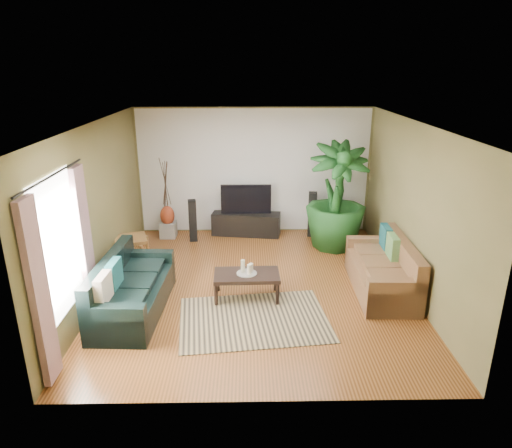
{
  "coord_description": "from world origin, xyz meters",
  "views": [
    {
      "loc": [
        -0.13,
        -6.86,
        3.54
      ],
      "look_at": [
        0.0,
        0.2,
        1.05
      ],
      "focal_mm": 32.0,
      "sensor_mm": 36.0,
      "label": 1
    }
  ],
  "objects_px": {
    "television": "(246,199)",
    "vase": "(167,216)",
    "speaker_left": "(193,221)",
    "speaker_right": "(312,214)",
    "potted_plant": "(337,196)",
    "coffee_table": "(247,286)",
    "tv_stand": "(246,224)",
    "pedestal": "(168,230)",
    "sofa_right": "(382,266)",
    "sofa_left": "(133,285)",
    "side_table": "(132,253)"
  },
  "relations": [
    {
      "from": "sofa_right",
      "to": "coffee_table",
      "type": "relative_size",
      "value": 1.84
    },
    {
      "from": "pedestal",
      "to": "side_table",
      "type": "xyz_separation_m",
      "value": [
        -0.4,
        -1.57,
        0.13
      ]
    },
    {
      "from": "speaker_left",
      "to": "speaker_right",
      "type": "bearing_deg",
      "value": -3.6
    },
    {
      "from": "sofa_left",
      "to": "pedestal",
      "type": "distance_m",
      "value": 3.14
    },
    {
      "from": "sofa_left",
      "to": "side_table",
      "type": "bearing_deg",
      "value": 17.03
    },
    {
      "from": "speaker_right",
      "to": "vase",
      "type": "height_order",
      "value": "speaker_right"
    },
    {
      "from": "sofa_right",
      "to": "potted_plant",
      "type": "bearing_deg",
      "value": -165.31
    },
    {
      "from": "coffee_table",
      "to": "potted_plant",
      "type": "height_order",
      "value": "potted_plant"
    },
    {
      "from": "speaker_right",
      "to": "pedestal",
      "type": "height_order",
      "value": "speaker_right"
    },
    {
      "from": "sofa_right",
      "to": "speaker_right",
      "type": "xyz_separation_m",
      "value": [
        -0.8,
        2.54,
        0.06
      ]
    },
    {
      "from": "pedestal",
      "to": "side_table",
      "type": "distance_m",
      "value": 1.63
    },
    {
      "from": "coffee_table",
      "to": "sofa_right",
      "type": "bearing_deg",
      "value": 4.59
    },
    {
      "from": "pedestal",
      "to": "side_table",
      "type": "bearing_deg",
      "value": -104.32
    },
    {
      "from": "potted_plant",
      "to": "side_table",
      "type": "height_order",
      "value": "potted_plant"
    },
    {
      "from": "potted_plant",
      "to": "coffee_table",
      "type": "bearing_deg",
      "value": -129.92
    },
    {
      "from": "pedestal",
      "to": "sofa_left",
      "type": "bearing_deg",
      "value": -90.04
    },
    {
      "from": "coffee_table",
      "to": "side_table",
      "type": "bearing_deg",
      "value": 149.36
    },
    {
      "from": "tv_stand",
      "to": "vase",
      "type": "bearing_deg",
      "value": -167.4
    },
    {
      "from": "coffee_table",
      "to": "television",
      "type": "relative_size",
      "value": 0.96
    },
    {
      "from": "speaker_left",
      "to": "pedestal",
      "type": "height_order",
      "value": "speaker_left"
    },
    {
      "from": "speaker_left",
      "to": "vase",
      "type": "relative_size",
      "value": 2.1
    },
    {
      "from": "speaker_left",
      "to": "pedestal",
      "type": "relative_size",
      "value": 2.69
    },
    {
      "from": "coffee_table",
      "to": "tv_stand",
      "type": "distance_m",
      "value": 2.86
    },
    {
      "from": "television",
      "to": "side_table",
      "type": "distance_m",
      "value": 2.72
    },
    {
      "from": "sofa_left",
      "to": "sofa_right",
      "type": "bearing_deg",
      "value": -78.4
    },
    {
      "from": "tv_stand",
      "to": "pedestal",
      "type": "xyz_separation_m",
      "value": [
        -1.68,
        -0.12,
        -0.08
      ]
    },
    {
      "from": "tv_stand",
      "to": "vase",
      "type": "distance_m",
      "value": 1.7
    },
    {
      "from": "speaker_left",
      "to": "vase",
      "type": "distance_m",
      "value": 0.61
    },
    {
      "from": "sofa_right",
      "to": "tv_stand",
      "type": "relative_size",
      "value": 1.29
    },
    {
      "from": "potted_plant",
      "to": "vase",
      "type": "xyz_separation_m",
      "value": [
        -3.47,
        0.62,
        -0.58
      ]
    },
    {
      "from": "pedestal",
      "to": "speaker_left",
      "type": "bearing_deg",
      "value": -22.06
    },
    {
      "from": "television",
      "to": "vase",
      "type": "bearing_deg",
      "value": -176.01
    },
    {
      "from": "speaker_left",
      "to": "potted_plant",
      "type": "height_order",
      "value": "potted_plant"
    },
    {
      "from": "television",
      "to": "speaker_left",
      "type": "xyz_separation_m",
      "value": [
        -1.12,
        -0.34,
        -0.36
      ]
    },
    {
      "from": "sofa_left",
      "to": "speaker_right",
      "type": "xyz_separation_m",
      "value": [
        3.1,
        3.15,
        0.06
      ]
    },
    {
      "from": "sofa_left",
      "to": "sofa_right",
      "type": "relative_size",
      "value": 1.05
    },
    {
      "from": "sofa_right",
      "to": "potted_plant",
      "type": "distance_m",
      "value": 2.04
    },
    {
      "from": "vase",
      "to": "pedestal",
      "type": "bearing_deg",
      "value": 180.0
    },
    {
      "from": "speaker_left",
      "to": "speaker_right",
      "type": "xyz_separation_m",
      "value": [
        2.53,
        0.25,
        0.04
      ]
    },
    {
      "from": "sofa_left",
      "to": "vase",
      "type": "height_order",
      "value": "sofa_left"
    },
    {
      "from": "television",
      "to": "potted_plant",
      "type": "bearing_deg",
      "value": -22.38
    },
    {
      "from": "television",
      "to": "speaker_left",
      "type": "distance_m",
      "value": 1.22
    },
    {
      "from": "sofa_right",
      "to": "coffee_table",
      "type": "height_order",
      "value": "sofa_right"
    },
    {
      "from": "coffee_table",
      "to": "speaker_right",
      "type": "xyz_separation_m",
      "value": [
        1.4,
        2.77,
        0.27
      ]
    },
    {
      "from": "coffee_table",
      "to": "pedestal",
      "type": "bearing_deg",
      "value": 120.3
    },
    {
      "from": "sofa_right",
      "to": "speaker_left",
      "type": "distance_m",
      "value": 4.04
    },
    {
      "from": "side_table",
      "to": "television",
      "type": "bearing_deg",
      "value": 39.06
    },
    {
      "from": "sofa_left",
      "to": "speaker_right",
      "type": "relative_size",
      "value": 2.06
    },
    {
      "from": "television",
      "to": "potted_plant",
      "type": "xyz_separation_m",
      "value": [
        1.79,
        -0.74,
        0.26
      ]
    },
    {
      "from": "sofa_left",
      "to": "pedestal",
      "type": "xyz_separation_m",
      "value": [
        0.0,
        3.12,
        -0.26
      ]
    }
  ]
}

